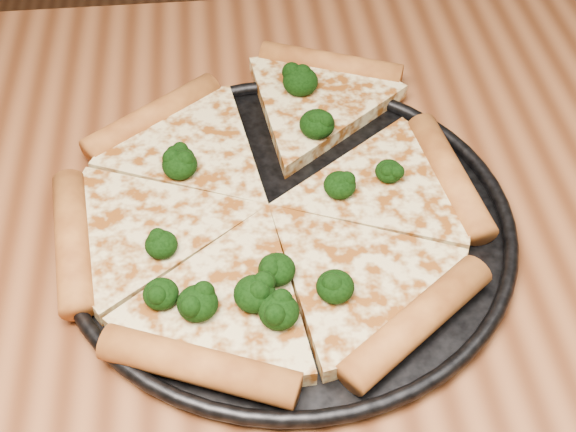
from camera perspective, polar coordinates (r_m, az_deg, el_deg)
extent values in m
cube|color=brown|center=(0.64, -8.39, -7.59)|extent=(1.20, 0.90, 0.04)
cube|color=brown|center=(1.27, 18.50, -0.88)|extent=(0.06, 0.06, 0.71)
cylinder|color=black|center=(0.67, 0.00, -0.76)|extent=(0.38, 0.38, 0.01)
torus|color=black|center=(0.67, 0.00, -0.35)|extent=(0.39, 0.39, 0.01)
cylinder|color=#C57331|center=(0.71, 11.77, 2.91)|extent=(0.05, 0.15, 0.03)
cylinder|color=#C57331|center=(0.82, 3.14, 11.01)|extent=(0.15, 0.08, 0.03)
cylinder|color=#C57331|center=(0.77, -9.88, 7.16)|extent=(0.14, 0.11, 0.03)
cylinder|color=#C57331|center=(0.67, -15.51, -1.73)|extent=(0.05, 0.15, 0.03)
cylinder|color=#C57331|center=(0.57, -6.54, -10.85)|extent=(0.15, 0.08, 0.03)
cylinder|color=#C57331|center=(0.60, 9.44, -7.66)|extent=(0.14, 0.11, 0.03)
ellipsoid|color=black|center=(0.73, 2.14, 6.75)|extent=(0.03, 0.03, 0.03)
ellipsoid|color=black|center=(0.59, -2.46, -5.72)|extent=(0.03, 0.03, 0.02)
ellipsoid|color=black|center=(0.60, -9.30, -5.65)|extent=(0.03, 0.03, 0.02)
ellipsoid|color=black|center=(0.60, 3.48, -5.19)|extent=(0.03, 0.03, 0.02)
ellipsoid|color=black|center=(0.69, -7.94, 3.75)|extent=(0.03, 0.03, 0.02)
ellipsoid|color=black|center=(0.61, -0.83, -3.95)|extent=(0.03, 0.03, 0.02)
ellipsoid|color=black|center=(0.58, -0.67, -7.01)|extent=(0.03, 0.03, 0.02)
ellipsoid|color=black|center=(0.78, 0.91, 9.84)|extent=(0.04, 0.04, 0.03)
ellipsoid|color=black|center=(0.59, -6.64, -6.37)|extent=(0.03, 0.03, 0.02)
ellipsoid|color=black|center=(0.70, -7.94, 4.14)|extent=(0.03, 0.03, 0.02)
ellipsoid|color=black|center=(0.69, 7.41, 3.27)|extent=(0.02, 0.02, 0.02)
ellipsoid|color=black|center=(0.63, -9.27, -2.08)|extent=(0.03, 0.03, 0.02)
ellipsoid|color=black|center=(0.67, 3.81, 2.27)|extent=(0.03, 0.03, 0.02)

